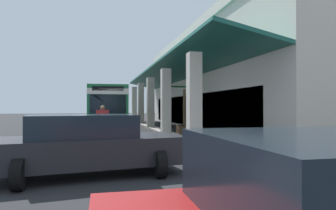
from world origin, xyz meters
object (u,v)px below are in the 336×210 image
at_px(parked_sedan_charcoal, 88,144).
at_px(pedestrian, 103,120).
at_px(transit_bus, 107,105).
at_px(potted_palm, 184,122).

relative_size(parked_sedan_charcoal, pedestrian, 2.64).
height_order(transit_bus, pedestrian, transit_bus).
bearing_deg(potted_palm, transit_bus, -144.61).
relative_size(transit_bus, potted_palm, 3.69).
xyz_separation_m(transit_bus, potted_palm, (6.44, 4.57, -1.11)).
relative_size(parked_sedan_charcoal, potted_palm, 1.51).
bearing_deg(potted_palm, pedestrian, -71.83).
bearing_deg(potted_palm, parked_sedan_charcoal, -27.20).
height_order(transit_bus, parked_sedan_charcoal, transit_bus).
bearing_deg(pedestrian, potted_palm, 108.17).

